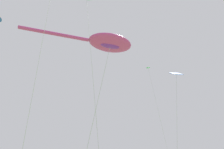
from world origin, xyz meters
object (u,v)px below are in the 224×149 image
object	(u,v)px
big_show_kite	(107,43)
small_kite_stunt_black	(150,75)
small_kite_bird_shape	(176,77)
small_kite_streamer_purple	(87,1)

from	to	relation	value
big_show_kite	small_kite_stunt_black	bearing A→B (deg)	46.07
small_kite_bird_shape	small_kite_streamer_purple	bearing A→B (deg)	-72.00
big_show_kite	small_kite_stunt_black	xyz separation A→B (m)	(11.70, 3.65, 4.31)
big_show_kite	small_kite_streamer_purple	size ratio (longest dim) A/B	0.76
small_kite_streamer_purple	small_kite_bird_shape	bearing A→B (deg)	73.97
big_show_kite	small_kite_streamer_purple	xyz separation A→B (m)	(-2.59, -0.06, 3.51)
big_show_kite	small_kite_bird_shape	size ratio (longest dim) A/B	1.06
small_kite_bird_shape	big_show_kite	bearing A→B (deg)	-76.54
big_show_kite	small_kite_bird_shape	bearing A→B (deg)	12.13
small_kite_stunt_black	small_kite_bird_shape	xyz separation A→B (m)	(-4.44, -5.82, -5.57)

